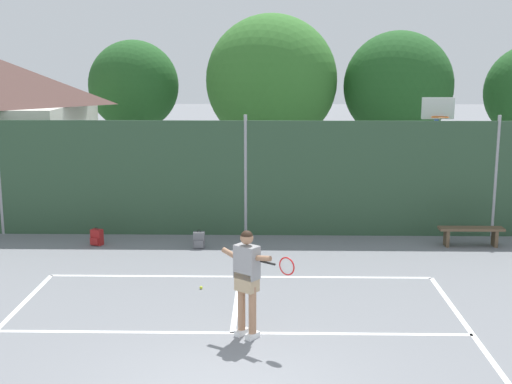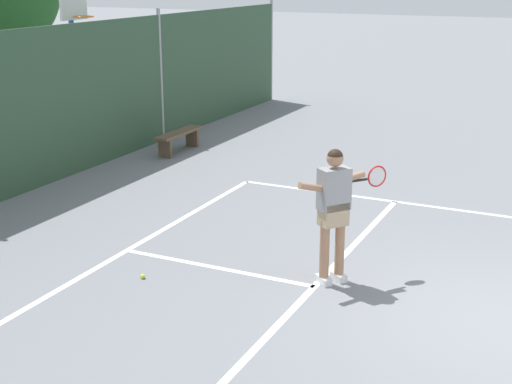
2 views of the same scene
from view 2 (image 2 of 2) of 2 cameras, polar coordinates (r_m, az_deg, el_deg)
ground_plane at (r=9.28m, az=19.24°, el=-9.82°), size 120.00×120.00×0.00m
court_markings at (r=9.35m, az=15.27°, el=-9.22°), size 8.30×11.10×0.01m
basketball_hoop at (r=17.71m, az=-14.08°, el=10.98°), size 0.90×0.67×3.55m
tennis_player at (r=9.55m, az=6.20°, el=-0.94°), size 1.23×0.85×1.85m
tennis_ball at (r=10.09m, az=-8.92°, el=-6.59°), size 0.07×0.07×0.07m
courtside_bench at (r=16.85m, az=-6.11°, el=4.37°), size 1.60×0.36×0.48m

